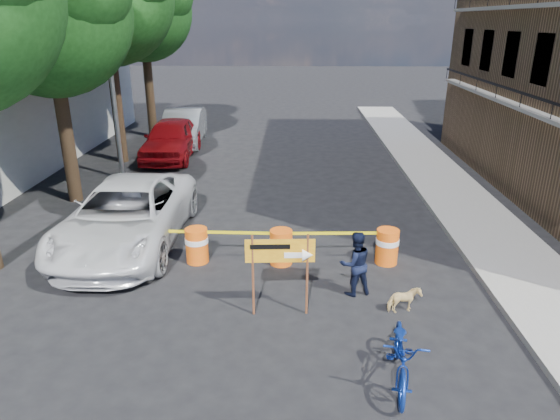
# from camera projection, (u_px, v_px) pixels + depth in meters

# --- Properties ---
(ground) EXTENTS (120.00, 120.00, 0.00)m
(ground) POSITION_uv_depth(u_px,v_px,m) (263.00, 317.00, 10.31)
(ground) COLOR black
(ground) RESTS_ON ground
(sidewalk_east) EXTENTS (2.40, 40.00, 0.15)m
(sidewalk_east) POSITION_uv_depth(u_px,v_px,m) (470.00, 212.00, 15.72)
(sidewalk_east) COLOR gray
(sidewalk_east) RESTS_ON ground
(tree_mid_a) EXTENTS (5.25, 5.00, 8.68)m
(tree_mid_a) POSITION_uv_depth(u_px,v_px,m) (49.00, 11.00, 14.87)
(tree_mid_a) COLOR #332316
(tree_mid_a) RESTS_ON ground
(tree_far) EXTENTS (5.04, 4.80, 8.84)m
(tree_far) POSITION_uv_depth(u_px,v_px,m) (143.00, 10.00, 24.14)
(tree_far) COLOR #332316
(tree_far) RESTS_ON ground
(streetlamp) EXTENTS (1.25, 0.18, 8.00)m
(streetlamp) POSITION_uv_depth(u_px,v_px,m) (111.00, 61.00, 17.77)
(streetlamp) COLOR gray
(streetlamp) RESTS_ON ground
(barrel_far_left) EXTENTS (0.58, 0.58, 0.90)m
(barrel_far_left) POSITION_uv_depth(u_px,v_px,m) (125.00, 243.00, 12.64)
(barrel_far_left) COLOR orange
(barrel_far_left) RESTS_ON ground
(barrel_mid_left) EXTENTS (0.58, 0.58, 0.90)m
(barrel_mid_left) POSITION_uv_depth(u_px,v_px,m) (197.00, 245.00, 12.53)
(barrel_mid_left) COLOR orange
(barrel_mid_left) RESTS_ON ground
(barrel_mid_right) EXTENTS (0.58, 0.58, 0.90)m
(barrel_mid_right) POSITION_uv_depth(u_px,v_px,m) (281.00, 246.00, 12.43)
(barrel_mid_right) COLOR orange
(barrel_mid_right) RESTS_ON ground
(barrel_far_right) EXTENTS (0.58, 0.58, 0.90)m
(barrel_far_right) POSITION_uv_depth(u_px,v_px,m) (387.00, 246.00, 12.46)
(barrel_far_right) COLOR orange
(barrel_far_right) RESTS_ON ground
(detour_sign) EXTENTS (1.40, 0.27, 1.80)m
(detour_sign) POSITION_uv_depth(u_px,v_px,m) (289.00, 257.00, 9.97)
(detour_sign) COLOR #592D19
(detour_sign) RESTS_ON ground
(pedestrian) EXTENTS (0.86, 0.76, 1.49)m
(pedestrian) POSITION_uv_depth(u_px,v_px,m) (355.00, 263.00, 10.95)
(pedestrian) COLOR black
(pedestrian) RESTS_ON ground
(bicycle) EXTENTS (0.85, 1.15, 2.02)m
(bicycle) POSITION_uv_depth(u_px,v_px,m) (404.00, 330.00, 8.16)
(bicycle) COLOR #13349F
(bicycle) RESTS_ON ground
(dog) EXTENTS (0.74, 0.50, 0.57)m
(dog) POSITION_uv_depth(u_px,v_px,m) (404.00, 300.00, 10.39)
(dog) COLOR #E3C682
(dog) RESTS_ON ground
(suv_white) EXTENTS (2.84, 6.12, 1.70)m
(suv_white) POSITION_uv_depth(u_px,v_px,m) (127.00, 215.00, 13.37)
(suv_white) COLOR silver
(suv_white) RESTS_ON ground
(sedan_red) EXTENTS (2.08, 5.07, 1.72)m
(sedan_red) POSITION_uv_depth(u_px,v_px,m) (171.00, 139.00, 21.95)
(sedan_red) COLOR maroon
(sedan_red) RESTS_ON ground
(sedan_silver) EXTENTS (2.09, 5.18, 1.67)m
(sedan_silver) POSITION_uv_depth(u_px,v_px,m) (184.00, 127.00, 24.42)
(sedan_silver) COLOR #AEB1B6
(sedan_silver) RESTS_ON ground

